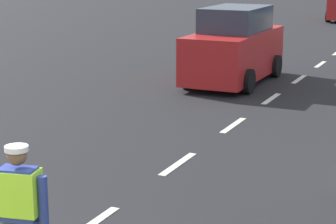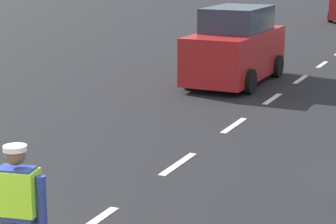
{
  "view_description": "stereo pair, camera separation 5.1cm",
  "coord_description": "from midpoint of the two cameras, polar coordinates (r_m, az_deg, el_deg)",
  "views": [
    {
      "loc": [
        4.53,
        -4.55,
        3.68
      ],
      "look_at": [
        0.06,
        5.13,
        1.1
      ],
      "focal_mm": 69.93,
      "sensor_mm": 36.0,
      "label": 1
    },
    {
      "loc": [
        4.58,
        -4.52,
        3.68
      ],
      "look_at": [
        0.06,
        5.13,
        1.1
      ],
      "focal_mm": 69.93,
      "sensor_mm": 36.0,
      "label": 2
    }
  ],
  "objects": [
    {
      "name": "road_worker",
      "position": [
        7.48,
        -12.78,
        -8.33
      ],
      "size": [
        0.73,
        0.47,
        1.67
      ],
      "color": "#383D4C",
      "rests_on": "ground"
    },
    {
      "name": "car_oncoming_lead",
      "position": [
        19.21,
        5.73,
        5.6
      ],
      "size": [
        2.0,
        4.39,
        2.2
      ],
      "color": "red",
      "rests_on": "ground"
    }
  ]
}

